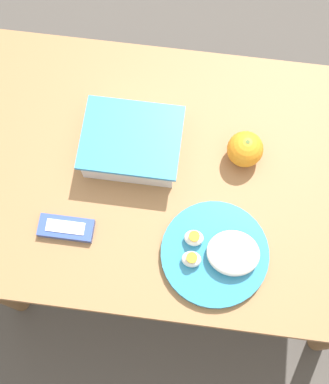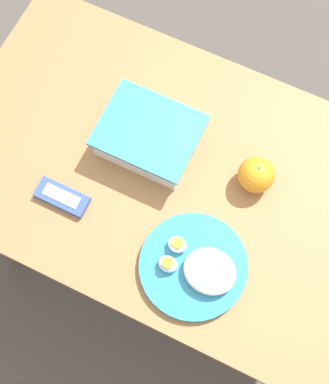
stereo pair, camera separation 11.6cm
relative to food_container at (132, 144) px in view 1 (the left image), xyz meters
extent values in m
plane|color=#4C4742|center=(0.12, -0.04, -0.77)|extent=(10.00, 10.00, 0.00)
cube|color=#996B42|center=(0.12, -0.04, -0.05)|extent=(1.13, 0.65, 0.03)
cylinder|color=brown|center=(-0.39, 0.22, -0.42)|extent=(0.06, 0.06, 0.71)
cube|color=white|center=(0.00, 0.00, 0.00)|extent=(0.20, 0.16, 0.07)
cube|color=beige|center=(0.00, 0.00, -0.01)|extent=(0.19, 0.15, 0.05)
cube|color=#338CC6|center=(0.00, 0.00, 0.04)|extent=(0.22, 0.18, 0.01)
ellipsoid|color=gray|center=(-0.06, -0.01, 0.01)|extent=(0.05, 0.04, 0.02)
ellipsoid|color=gray|center=(0.00, 0.01, 0.01)|extent=(0.06, 0.06, 0.02)
ellipsoid|color=gray|center=(0.06, -0.01, 0.01)|extent=(0.05, 0.04, 0.03)
sphere|color=orange|center=(0.25, 0.02, 0.01)|extent=(0.08, 0.08, 0.08)
cylinder|color=#4C662D|center=(0.25, 0.02, 0.05)|extent=(0.01, 0.01, 0.00)
cylinder|color=teal|center=(0.21, -0.22, -0.02)|extent=(0.23, 0.23, 0.02)
ellipsoid|color=white|center=(0.25, -0.22, 0.00)|extent=(0.11, 0.10, 0.04)
ellipsoid|color=white|center=(0.16, -0.24, 0.00)|extent=(0.04, 0.03, 0.03)
cylinder|color=#F4A823|center=(0.16, -0.24, 0.01)|extent=(0.02, 0.02, 0.01)
ellipsoid|color=white|center=(0.16, -0.20, 0.00)|extent=(0.04, 0.03, 0.03)
cylinder|color=#F4A823|center=(0.16, -0.20, 0.01)|extent=(0.02, 0.02, 0.01)
cube|color=#334C9E|center=(-0.12, -0.20, -0.02)|extent=(0.12, 0.05, 0.02)
cube|color=white|center=(-0.12, -0.20, -0.01)|extent=(0.08, 0.03, 0.00)
camera|label=1|loc=(0.13, -0.47, 1.10)|focal=50.00mm
camera|label=2|loc=(0.25, -0.43, 1.10)|focal=50.00mm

